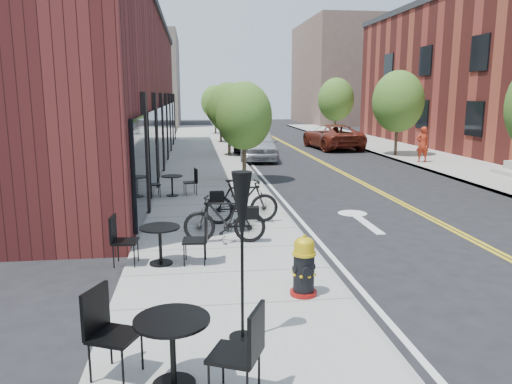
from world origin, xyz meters
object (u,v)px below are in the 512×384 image
bicycle_left (224,219)px  bistro_set_a (173,342)px  parked_car_c (239,131)px  bicycle_right (242,201)px  pedestrian (423,144)px  parked_car_far (332,137)px  parked_car_a (259,144)px  parked_car_b (250,138)px  bistro_set_b (160,240)px  bistro_set_c (172,183)px  patio_umbrella (242,221)px  fire_hydrant (304,267)px

bicycle_left → bistro_set_a: (-0.95, -5.62, -0.01)m
parked_car_c → bicycle_left: bearing=-100.8°
bicycle_right → pedestrian: (10.10, 10.88, 0.30)m
parked_car_far → bicycle_right: bearing=62.6°
pedestrian → bicycle_left: bearing=53.4°
parked_car_a → pedestrian: pedestrian is taller
bicycle_left → parked_car_far: parked_car_far is taller
bicycle_left → parked_car_a: size_ratio=0.39×
parked_car_b → pedestrian: pedestrian is taller
bistro_set_b → bistro_set_c: bistro_set_b is taller
parked_car_far → pedestrian: pedestrian is taller
bistro_set_b → patio_umbrella: patio_umbrella is taller
parked_car_far → pedestrian: 8.11m
parked_car_a → parked_car_b: bearing=96.7°
bistro_set_c → patio_umbrella: (1.32, -10.14, 1.23)m
parked_car_b → parked_car_c: size_ratio=0.97×
bicycle_right → parked_car_a: bearing=-14.4°
fire_hydrant → pedestrian: pedestrian is taller
bicycle_right → parked_car_a: size_ratio=0.40×
bistro_set_b → parked_car_far: size_ratio=0.33×
bicycle_left → bistro_set_b: 1.88m
parked_car_b → bicycle_left: bearing=-91.0°
parked_car_a → bicycle_left: bearing=-94.3°
parked_car_b → bistro_set_a: bearing=-91.3°
parked_car_c → parked_car_far: size_ratio=0.91×
parked_car_far → patio_umbrella: bearing=66.6°
bicycle_left → parked_car_b: size_ratio=0.37×
bistro_set_b → parked_car_b: bearing=83.0°
bicycle_left → parked_car_far: (8.24, 20.29, 0.10)m
parked_car_a → pedestrian: (7.84, -2.85, 0.18)m
parked_car_c → fire_hydrant: bearing=-98.1°
fire_hydrant → pedestrian: bearing=40.4°
bistro_set_b → patio_umbrella: bearing=-64.2°
parked_car_c → bistro_set_a: bearing=-101.5°
parked_car_b → parked_car_a: bearing=-82.1°
parked_car_a → parked_car_c: 11.43m
patio_umbrella → bistro_set_b: bearing=111.5°
bicycle_right → bistro_set_c: bicycle_right is taller
pedestrian → bistro_set_c: bearing=33.9°
bistro_set_b → bicycle_left: bearing=48.3°
bicycle_left → bistro_set_c: bicycle_left is taller
fire_hydrant → bistro_set_a: bistro_set_a is taller
bistro_set_a → bistro_set_c: size_ratio=1.21×
patio_umbrella → bicycle_right: bearing=84.4°
fire_hydrant → parked_car_a: bearing=66.4°
fire_hydrant → parked_car_a: (1.71, 18.58, 0.21)m
bistro_set_c → pedestrian: bearing=18.6°
bistro_set_a → parked_car_a: (3.78, 21.03, 0.16)m
bistro_set_a → parked_car_c: size_ratio=0.40×
bistro_set_c → fire_hydrant: bearing=-85.7°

